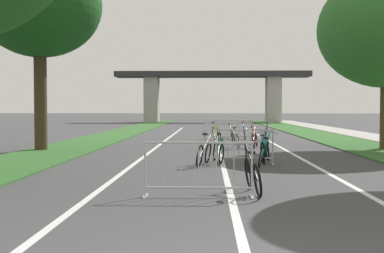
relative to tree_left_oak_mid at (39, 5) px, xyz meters
The scene contains 23 objects.
grass_verge_left 12.93m from the tree_left_oak_mid, 86.29° to the left, with size 2.86×64.19×0.05m, color #2D5B26.
grass_verge_right 18.51m from the tree_left_oak_mid, 41.18° to the left, with size 2.86×64.19×0.05m, color #2D5B26.
sidewalk_path_right 20.45m from the tree_left_oak_mid, 36.19° to the left, with size 2.34×64.19×0.08m, color #9E9B93.
lane_stripe_center 9.83m from the tree_left_oak_mid, 29.18° to the left, with size 0.14×37.14×0.01m, color silver.
lane_stripe_right_lane 11.87m from the tree_left_oak_mid, 22.05° to the left, with size 0.14×37.14×0.01m, color silver.
lane_stripe_left_lane 8.15m from the tree_left_oak_mid, 41.95° to the left, with size 0.14×37.14×0.01m, color silver.
overpass_bridge 39.06m from the tree_left_oak_mid, 79.65° to the left, with size 22.68×3.15×5.94m.
tree_left_oak_mid is the anchor object (origin of this frame).
crowd_barrier_nearest 12.76m from the tree_left_oak_mid, 56.75° to the right, with size 2.07×0.44×1.05m.
crowd_barrier_second 10.05m from the tree_left_oak_mid, 29.56° to the right, with size 2.08×0.51×1.05m.
crowd_barrier_third 9.10m from the tree_left_oak_mid, ahead, with size 2.09×0.53×1.05m.
crowd_barrier_fourth 11.56m from the tree_left_oak_mid, 40.70° to the left, with size 2.09×0.54×1.05m.
bicycle_teal_0 10.86m from the tree_left_oak_mid, 30.31° to the right, with size 0.75×1.74×1.03m.
bicycle_blue_1 12.36m from the tree_left_oak_mid, 40.46° to the left, with size 0.50×1.75×0.98m.
bicycle_black_2 13.02m from the tree_left_oak_mid, 51.14° to the right, with size 0.56×1.74×1.01m.
bicycle_silver_3 9.52m from the tree_left_oak_mid, 12.05° to the left, with size 0.57×1.64×0.89m.
bicycle_yellow_4 10.78m from the tree_left_oak_mid, 41.95° to the left, with size 0.55×1.75×0.95m.
bicycle_red_5 10.21m from the tree_left_oak_mid, 11.83° to the left, with size 0.50×1.71×0.92m.
bicycle_green_6 9.51m from the tree_left_oak_mid, 28.94° to the right, with size 0.52×1.63×0.90m.
bicycle_white_7 9.59m from the tree_left_oak_mid, 35.98° to the right, with size 0.70×1.67×0.97m.
bicycle_purple_8 12.56m from the tree_left_oak_mid, 33.33° to the left, with size 0.71×1.74×1.01m.
bicycle_orange_9 11.81m from the tree_left_oak_mid, 42.30° to the left, with size 0.53×1.61×0.89m.
bicycle_teal_10 10.59m from the tree_left_oak_mid, 24.78° to the right, with size 0.55×1.64×0.97m.
Camera 1 is at (-0.42, -4.20, 1.68)m, focal length 45.53 mm.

